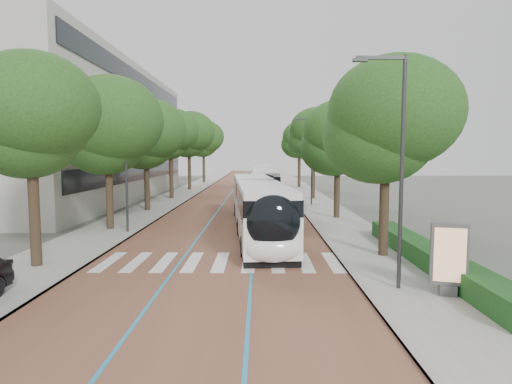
% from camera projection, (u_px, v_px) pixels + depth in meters
% --- Properties ---
extents(ground, '(160.00, 160.00, 0.00)m').
position_uv_depth(ground, '(214.00, 268.00, 18.03)').
color(ground, '#51544C').
rests_on(ground, ground).
extents(road, '(11.00, 140.00, 0.02)m').
position_uv_depth(road, '(245.00, 190.00, 57.87)').
color(road, brown).
rests_on(road, ground).
extents(sidewalk_left, '(4.00, 140.00, 0.12)m').
position_uv_depth(sidewalk_left, '(190.00, 190.00, 57.92)').
color(sidewalk_left, gray).
rests_on(sidewalk_left, ground).
extents(sidewalk_right, '(4.00, 140.00, 0.12)m').
position_uv_depth(sidewalk_right, '(300.00, 190.00, 57.81)').
color(sidewalk_right, gray).
rests_on(sidewalk_right, ground).
extents(kerb_left, '(0.20, 140.00, 0.14)m').
position_uv_depth(kerb_left, '(204.00, 190.00, 57.91)').
color(kerb_left, gray).
rests_on(kerb_left, ground).
extents(kerb_right, '(0.20, 140.00, 0.14)m').
position_uv_depth(kerb_right, '(286.00, 190.00, 57.83)').
color(kerb_right, gray).
rests_on(kerb_right, ground).
extents(zebra_crossing, '(10.55, 3.60, 0.01)m').
position_uv_depth(zebra_crossing, '(221.00, 262.00, 19.02)').
color(zebra_crossing, silver).
rests_on(zebra_crossing, ground).
extents(lane_line_left, '(0.12, 126.00, 0.01)m').
position_uv_depth(lane_line_left, '(233.00, 190.00, 57.88)').
color(lane_line_left, teal).
rests_on(lane_line_left, road).
extents(lane_line_right, '(0.12, 126.00, 0.01)m').
position_uv_depth(lane_line_right, '(257.00, 190.00, 57.86)').
color(lane_line_right, teal).
rests_on(lane_line_right, road).
extents(office_building, '(18.11, 40.00, 14.00)m').
position_uv_depth(office_building, '(58.00, 134.00, 45.45)').
color(office_building, '#9D9A92').
rests_on(office_building, ground).
extents(hedge, '(1.20, 14.00, 0.80)m').
position_uv_depth(hedge, '(430.00, 257.00, 17.92)').
color(hedge, '#164018').
rests_on(hedge, sidewalk_right).
extents(streetlight_near, '(1.82, 0.20, 8.00)m').
position_uv_depth(streetlight_near, '(397.00, 154.00, 14.57)').
color(streetlight_near, '#303033').
rests_on(streetlight_near, sidewalk_right).
extents(streetlight_far, '(1.82, 0.20, 8.00)m').
position_uv_depth(streetlight_far, '(310.00, 154.00, 39.47)').
color(streetlight_far, '#303033').
rests_on(streetlight_far, sidewalk_right).
extents(lamp_post_left, '(0.14, 0.14, 8.00)m').
position_uv_depth(lamp_post_left, '(126.00, 166.00, 25.68)').
color(lamp_post_left, '#303033').
rests_on(lamp_post_left, sidewalk_left).
extents(trees_left, '(6.47, 60.80, 9.98)m').
position_uv_depth(trees_left, '(169.00, 137.00, 44.78)').
color(trees_left, black).
rests_on(trees_left, ground).
extents(trees_right, '(6.01, 47.75, 9.20)m').
position_uv_depth(trees_right, '(324.00, 138.00, 37.89)').
color(trees_right, black).
rests_on(trees_right, ground).
extents(lead_bus, '(3.96, 18.54, 3.20)m').
position_uv_depth(lead_bus, '(258.00, 206.00, 26.08)').
color(lead_bus, black).
rests_on(lead_bus, ground).
extents(bus_queued_0, '(2.56, 12.40, 3.20)m').
position_uv_depth(bus_queued_0, '(265.00, 187.00, 41.97)').
color(bus_queued_0, white).
rests_on(bus_queued_0, ground).
extents(bus_queued_1, '(2.75, 12.44, 3.20)m').
position_uv_depth(bus_queued_1, '(262.00, 180.00, 54.35)').
color(bus_queued_1, white).
rests_on(bus_queued_1, ground).
extents(bus_queued_2, '(2.64, 12.42, 3.20)m').
position_uv_depth(bus_queued_2, '(264.00, 175.00, 67.74)').
color(bus_queued_2, white).
rests_on(bus_queued_2, ground).
extents(ad_panel, '(1.20, 0.60, 2.41)m').
position_uv_depth(ad_panel, '(449.00, 258.00, 14.14)').
color(ad_panel, '#59595B').
rests_on(ad_panel, sidewalk_right).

